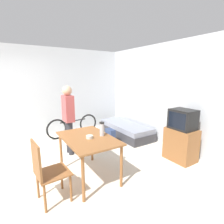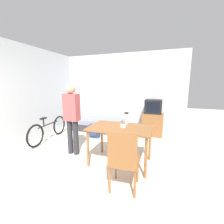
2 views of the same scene
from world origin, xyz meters
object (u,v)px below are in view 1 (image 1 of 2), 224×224
thermos_flask (102,128)px  tv (181,137)px  daybed (126,130)px  mate_bowl (90,137)px  person_standing (68,115)px  wooden_chair (45,169)px  dining_table (88,142)px  bicycle (73,126)px  backpack (110,136)px

thermos_flask → tv: bearing=76.7°
daybed → thermos_flask: (1.55, -1.71, 0.73)m
mate_bowl → thermos_flask: bearing=90.1°
daybed → person_standing: bearing=-80.4°
daybed → thermos_flask: bearing=-47.8°
tv → daybed: bearing=-178.3°
tv → wooden_chair: tv is taller
dining_table → bicycle: 2.46m
dining_table → person_standing: (-1.17, 0.04, 0.27)m
mate_bowl → backpack: 1.83m
thermos_flask → mate_bowl: size_ratio=2.15×
wooden_chair → mate_bowl: 0.89m
wooden_chair → tv: bearing=86.3°
thermos_flask → dining_table: bearing=-101.7°
bicycle → thermos_flask: size_ratio=6.48×
wooden_chair → person_standing: (-1.46, 0.85, 0.41)m
bicycle → wooden_chair: bearing=-27.4°
person_standing → thermos_flask: (1.22, 0.22, -0.03)m
daybed → dining_table: size_ratio=1.51×
dining_table → mate_bowl: (0.05, 0.01, 0.12)m
wooden_chair → thermos_flask: size_ratio=3.76×
bicycle → person_standing: (1.20, -0.52, 0.63)m
dining_table → daybed: bearing=127.2°
daybed → backpack: backpack is taller
daybed → wooden_chair: bearing=-57.3°
dining_table → thermos_flask: (0.05, 0.26, 0.24)m
daybed → backpack: size_ratio=4.59×
tv → person_standing: size_ratio=0.71×
daybed → thermos_flask: thermos_flask is taller
tv → person_standing: person_standing is taller
mate_bowl → tv: bearing=78.3°
wooden_chair → thermos_flask: thermos_flask is taller
thermos_flask → backpack: thermos_flask is taller
daybed → mate_bowl: mate_bowl is taller
wooden_chair → backpack: bearing=126.2°
daybed → wooden_chair: 3.32m
daybed → thermos_flask: size_ratio=7.23×
wooden_chair → bicycle: size_ratio=0.58×
daybed → wooden_chair: (1.78, -2.78, 0.36)m
mate_bowl → person_standing: bearing=178.4°
tv → wooden_chair: size_ratio=1.19×
bicycle → dining_table: bearing=-13.4°
daybed → person_standing: (0.33, -1.93, 0.76)m
person_standing → wooden_chair: bearing=-30.3°
dining_table → bicycle: dining_table is taller
daybed → bicycle: 1.66m
dining_table → person_standing: person_standing is taller
mate_bowl → dining_table: bearing=-171.6°
daybed → backpack: 0.82m
person_standing → mate_bowl: bearing=-1.6°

